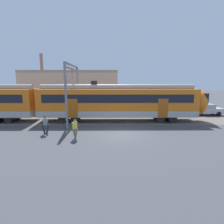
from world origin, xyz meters
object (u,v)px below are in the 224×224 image
commuter_train (45,102)px  parked_car_silver (207,109)px  pedestrian_grey (45,124)px  pedestrian_yellow (75,127)px

commuter_train → parked_car_silver: bearing=9.9°
pedestrian_grey → pedestrian_yellow: bearing=-25.3°
commuter_train → pedestrian_yellow: size_ratio=22.83×
commuter_train → parked_car_silver: commuter_train is taller
commuter_train → pedestrian_grey: 5.77m
pedestrian_grey → parked_car_silver: bearing=25.0°
pedestrian_grey → parked_car_silver: (19.32, 9.00, -0.18)m
commuter_train → pedestrian_grey: (1.93, -5.28, -1.29)m
commuter_train → parked_car_silver: size_ratio=9.47×
commuter_train → pedestrian_grey: size_ratio=22.83×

